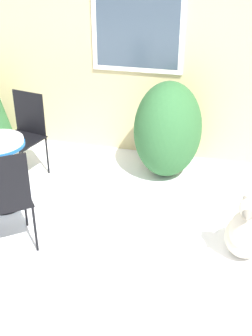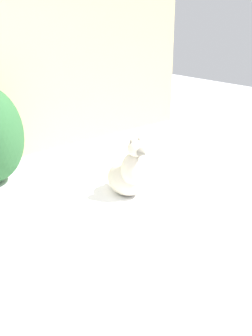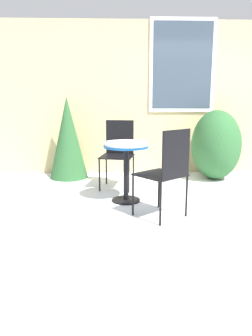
{
  "view_description": "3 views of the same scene",
  "coord_description": "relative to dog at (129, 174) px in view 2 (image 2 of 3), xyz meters",
  "views": [
    {
      "loc": [
        0.98,
        -3.07,
        2.55
      ],
      "look_at": [
        0.0,
        0.6,
        0.55
      ],
      "focal_mm": 45.0,
      "sensor_mm": 36.0,
      "label": 1
    },
    {
      "loc": [
        -1.65,
        -3.05,
        2.04
      ],
      "look_at": [
        1.24,
        0.26,
        0.31
      ],
      "focal_mm": 45.0,
      "sensor_mm": 36.0,
      "label": 2
    },
    {
      "loc": [
        -1.48,
        -3.85,
        1.35
      ],
      "look_at": [
        -1.33,
        0.39,
        0.46
      ],
      "focal_mm": 35.0,
      "sensor_mm": 36.0,
      "label": 3
    }
  ],
  "objects": [
    {
      "name": "dog",
      "position": [
        0.0,
        0.0,
        0.0
      ],
      "size": [
        0.44,
        0.72,
        0.71
      ],
      "rotation": [
        0.0,
        0.0,
        -0.11
      ],
      "color": "beige",
      "rests_on": "ground_plane"
    },
    {
      "name": "ground_plane",
      "position": [
        -1.23,
        -0.21,
        -0.25
      ],
      "size": [
        16.0,
        16.0,
        0.0
      ],
      "primitive_type": "plane",
      "color": "white"
    }
  ]
}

